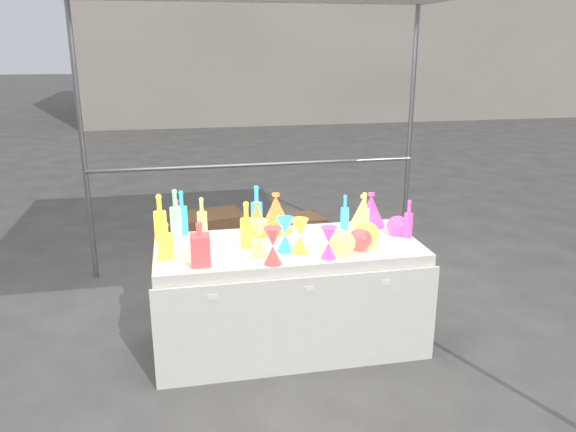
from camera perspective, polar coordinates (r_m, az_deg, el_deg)
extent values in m
plane|color=slate|center=(4.16, 0.00, -12.61)|extent=(80.00, 80.00, 0.00)
cylinder|color=gray|center=(5.17, -20.12, 6.48)|extent=(0.04, 0.04, 2.40)
cylinder|color=gray|center=(5.57, 12.26, 7.82)|extent=(0.04, 0.04, 2.40)
cylinder|color=gray|center=(5.17, -3.25, 5.23)|extent=(3.00, 0.04, 0.04)
cube|color=white|center=(3.99, 0.00, -7.93)|extent=(1.80, 0.80, 0.75)
cube|color=white|center=(3.64, 1.32, -11.17)|extent=(1.84, 0.02, 0.68)
cube|color=white|center=(3.44, -7.66, -8.19)|extent=(0.06, 0.00, 0.03)
cube|color=white|center=(3.52, 2.20, -7.42)|extent=(0.06, 0.00, 0.03)
cube|color=white|center=(3.66, 9.88, -6.67)|extent=(0.06, 0.00, 0.03)
cube|color=#ABA28F|center=(18.19, 3.82, 20.02)|extent=(14.00, 6.00, 6.00)
cube|color=brown|center=(5.72, -7.62, -1.85)|extent=(0.67, 0.54, 0.44)
cube|color=brown|center=(6.78, 0.69, -0.35)|extent=(0.70, 0.53, 0.06)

